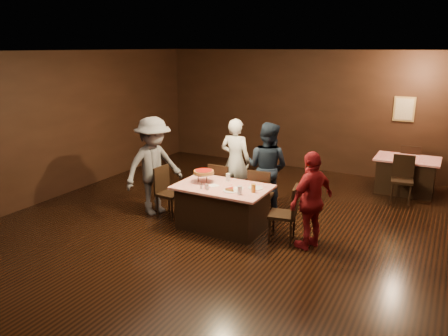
{
  "coord_description": "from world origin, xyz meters",
  "views": [
    {
      "loc": [
        3.25,
        -5.69,
        3.08
      ],
      "look_at": [
        -0.25,
        0.86,
        1.0
      ],
      "focal_mm": 35.0,
      "sensor_mm": 36.0,
      "label": 1
    }
  ],
  "objects": [
    {
      "name": "plate_empty",
      "position": [
        0.43,
        0.71,
        0.78
      ],
      "size": [
        0.25,
        0.25,
        0.01
      ],
      "primitive_type": "cylinder",
      "color": "white",
      "rests_on": "main_table"
    },
    {
      "name": "glass_amber",
      "position": [
        0.48,
        0.51,
        0.84
      ],
      "size": [
        0.08,
        0.08,
        0.14
      ],
      "primitive_type": "cylinder",
      "color": "#BF7F26",
      "rests_on": "main_table"
    },
    {
      "name": "chair_far_left",
      "position": [
        -0.52,
        1.31,
        0.47
      ],
      "size": [
        0.43,
        0.43,
        0.95
      ],
      "primitive_type": "cube",
      "rotation": [
        0.0,
        0.0,
        3.16
      ],
      "color": "black",
      "rests_on": "ground"
    },
    {
      "name": "diner_navy_hoodie",
      "position": [
        0.23,
        1.7,
        0.87
      ],
      "size": [
        0.9,
        0.73,
        1.73
      ],
      "primitive_type": "imported",
      "rotation": [
        0.0,
        0.0,
        3.05
      ],
      "color": "black",
      "rests_on": "ground"
    },
    {
      "name": "diner_white_jacket",
      "position": [
        -0.53,
        1.87,
        0.86
      ],
      "size": [
        0.65,
        0.45,
        1.72
      ],
      "primitive_type": "imported",
      "rotation": [
        0.0,
        0.0,
        3.2
      ],
      "color": "silver",
      "rests_on": "ground"
    },
    {
      "name": "room",
      "position": [
        0.0,
        0.01,
        2.14
      ],
      "size": [
        10.0,
        10.04,
        3.02
      ],
      "color": "black",
      "rests_on": "ground"
    },
    {
      "name": "chair_back_near",
      "position": [
        2.46,
        3.44,
        0.47
      ],
      "size": [
        0.46,
        0.46,
        0.95
      ],
      "primitive_type": "cube",
      "rotation": [
        0.0,
        0.0,
        0.11
      ],
      "color": "black",
      "rests_on": "ground"
    },
    {
      "name": "glass_front_right",
      "position": [
        0.33,
        0.31,
        0.84
      ],
      "size": [
        0.08,
        0.08,
        0.14
      ],
      "primitive_type": "cylinder",
      "color": "silver",
      "rests_on": "main_table"
    },
    {
      "name": "condiments",
      "position": [
        -0.3,
        0.28,
        0.82
      ],
      "size": [
        0.17,
        0.1,
        0.09
      ],
      "color": "silver",
      "rests_on": "main_table"
    },
    {
      "name": "back_table",
      "position": [
        2.46,
        4.14,
        0.39
      ],
      "size": [
        1.3,
        0.9,
        0.77
      ],
      "primitive_type": "cube",
      "color": "#AC0B12",
      "rests_on": "ground"
    },
    {
      "name": "diner_grey_knit",
      "position": [
        -1.59,
        0.59,
        0.92
      ],
      "size": [
        1.07,
        1.36,
        1.85
      ],
      "primitive_type": "imported",
      "rotation": [
        0.0,
        0.0,
        1.2
      ],
      "color": "#515054",
      "rests_on": "ground"
    },
    {
      "name": "napkin_left",
      "position": [
        -0.27,
        0.51,
        0.77
      ],
      "size": [
        0.21,
        0.21,
        0.01
      ],
      "primitive_type": "cube",
      "rotation": [
        0.0,
        0.0,
        -0.35
      ],
      "color": "white",
      "rests_on": "main_table"
    },
    {
      "name": "chair_end_right",
      "position": [
        0.98,
        0.56,
        0.47
      ],
      "size": [
        0.49,
        0.49,
        0.95
      ],
      "primitive_type": "cube",
      "rotation": [
        0.0,
        0.0,
        -1.39
      ],
      "color": "black",
      "rests_on": "ground"
    },
    {
      "name": "main_table",
      "position": [
        -0.12,
        0.56,
        0.39
      ],
      "size": [
        1.6,
        1.0,
        0.77
      ],
      "primitive_type": "cube",
      "color": "#AC180B",
      "rests_on": "ground"
    },
    {
      "name": "chair_end_left",
      "position": [
        -1.22,
        0.56,
        0.47
      ],
      "size": [
        0.44,
        0.44,
        0.95
      ],
      "primitive_type": "cube",
      "rotation": [
        0.0,
        0.0,
        1.51
      ],
      "color": "black",
      "rests_on": "ground"
    },
    {
      "name": "diner_red_shirt",
      "position": [
        1.45,
        0.55,
        0.78
      ],
      "size": [
        0.7,
        0.99,
        1.56
      ],
      "primitive_type": "imported",
      "rotation": [
        0.0,
        0.0,
        -1.97
      ],
      "color": "maroon",
      "rests_on": "ground"
    },
    {
      "name": "plate_with_slice",
      "position": [
        0.13,
        0.38,
        0.8
      ],
      "size": [
        0.25,
        0.25,
        0.06
      ],
      "color": "white",
      "rests_on": "main_table"
    },
    {
      "name": "chair_back_far",
      "position": [
        2.46,
        4.74,
        0.47
      ],
      "size": [
        0.44,
        0.44,
        0.95
      ],
      "primitive_type": "cube",
      "rotation": [
        0.0,
        0.0,
        3.2
      ],
      "color": "black",
      "rests_on": "ground"
    },
    {
      "name": "napkin_center",
      "position": [
        0.18,
        0.56,
        0.77
      ],
      "size": [
        0.19,
        0.19,
        0.01
      ],
      "primitive_type": "cube",
      "rotation": [
        0.0,
        0.0,
        0.21
      ],
      "color": "white",
      "rests_on": "main_table"
    },
    {
      "name": "glass_back",
      "position": [
        -0.17,
        0.86,
        0.84
      ],
      "size": [
        0.08,
        0.08,
        0.14
      ],
      "primitive_type": "cylinder",
      "color": "silver",
      "rests_on": "main_table"
    },
    {
      "name": "pizza_stand",
      "position": [
        -0.52,
        0.61,
        0.95
      ],
      "size": [
        0.38,
        0.38,
        0.22
      ],
      "color": "black",
      "rests_on": "main_table"
    },
    {
      "name": "chair_far_right",
      "position": [
        0.28,
        1.31,
        0.47
      ],
      "size": [
        0.48,
        0.48,
        0.95
      ],
      "primitive_type": "cube",
      "rotation": [
        0.0,
        0.0,
        3.29
      ],
      "color": "black",
      "rests_on": "ground"
    }
  ]
}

